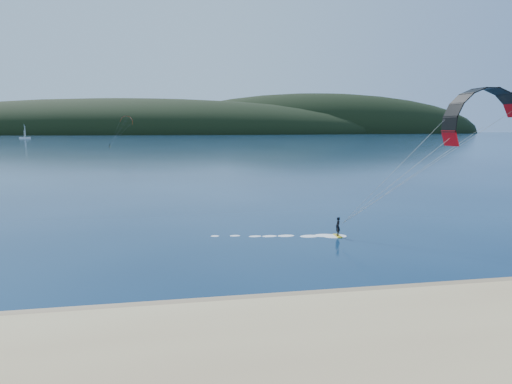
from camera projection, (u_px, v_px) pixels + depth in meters
ground at (262, 348)px, 18.24m from camera, size 1800.00×1800.00×0.00m
wet_sand at (245, 305)px, 22.62m from camera, size 220.00×2.50×0.10m
headland at (175, 134)px, 744.03m from camera, size 1200.00×310.00×140.00m
kitesurfer_near at (472, 133)px, 34.76m from camera, size 24.44×6.13×13.21m
kitesurfer_far at (126, 122)px, 215.18m from camera, size 12.36×4.68×14.60m
sailboat at (25, 138)px, 387.73m from camera, size 9.07×5.87×12.65m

